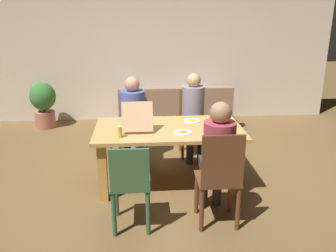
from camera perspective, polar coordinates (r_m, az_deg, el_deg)
ground_plane at (r=4.55m, az=0.10°, el=-9.02°), size 20.00×20.00×0.00m
back_wall at (r=6.88m, az=-1.76°, el=13.19°), size 6.65×0.12×2.94m
dining_table at (r=4.30m, az=0.10°, el=-1.82°), size 1.75×0.95×0.73m
chair_0 at (r=3.51m, az=8.23°, el=-8.15°), size 0.42×0.39×1.00m
person_0 at (r=3.56m, az=7.88°, el=-4.13°), size 0.31×0.54×1.27m
chair_1 at (r=5.16m, az=-5.53°, el=0.79°), size 0.43×0.42×0.94m
person_1 at (r=4.97m, az=-5.62°, el=2.19°), size 0.34×0.53×1.20m
chair_2 at (r=5.26m, az=3.86°, el=1.00°), size 0.39×0.38×0.96m
person_2 at (r=5.07m, az=4.13°, el=2.64°), size 0.32×0.51×1.22m
chair_3 at (r=3.47m, az=-6.00°, el=-9.31°), size 0.38×0.42×0.90m
pizza_box_0 at (r=4.33m, az=-4.86°, el=0.64°), size 0.36×0.54×0.34m
plate_0 at (r=4.38m, az=7.55°, el=0.25°), size 0.24×0.24×0.03m
plate_1 at (r=4.51m, az=3.88°, el=0.89°), size 0.20×0.20×0.03m
plate_2 at (r=4.08m, az=2.38°, el=-0.99°), size 0.21×0.21×0.03m
drinking_glass_0 at (r=4.56m, az=7.04°, el=1.76°), size 0.06×0.06×0.14m
drinking_glass_1 at (r=3.95m, az=-7.75°, el=-0.97°), size 0.06×0.06×0.13m
drinking_glass_2 at (r=3.99m, az=8.32°, el=-0.89°), size 0.07×0.07×0.12m
drinking_glass_3 at (r=4.10m, az=10.05°, el=-0.52°), size 0.06×0.06×0.11m
couch at (r=6.53m, az=1.04°, el=2.29°), size 1.98×0.83×0.79m
potted_plant at (r=6.81m, az=-19.25°, el=3.54°), size 0.45×0.45×0.83m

